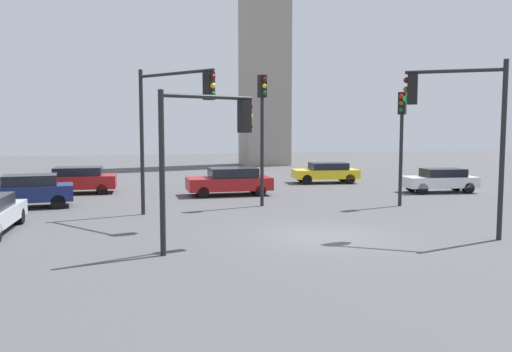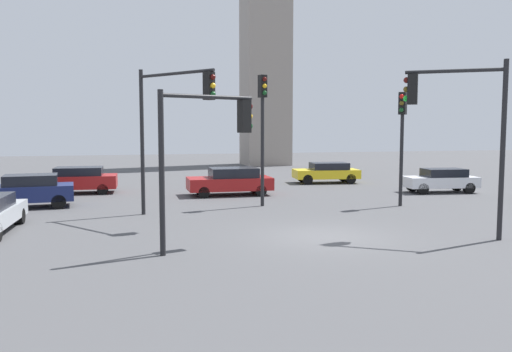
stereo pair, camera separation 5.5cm
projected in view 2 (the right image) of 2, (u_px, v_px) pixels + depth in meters
The scene contains 12 objects.
ground_plane at pixel (324, 236), 17.61m from camera, with size 108.07×108.07×0.00m, color #4C4C4F.
traffic_light_0 at pixel (171, 111), 20.47m from camera, with size 2.56×3.46×5.91m.
traffic_light_1 at pixel (402, 127), 24.02m from camera, with size 0.46×0.47×5.16m.
traffic_light_2 at pixel (207, 136), 15.58m from camera, with size 2.97×1.36×4.63m.
traffic_light_3 at pixel (459, 115), 17.13m from camera, with size 2.66×1.84×5.71m.
traffic_light_4 at pixel (263, 116), 23.97m from camera, with size 0.39×0.49×5.92m.
car_0 at pixel (231, 181), 28.19m from camera, with size 4.41×2.07×1.45m.
car_1 at pixel (76, 180), 28.88m from camera, with size 4.47×2.11×1.43m.
car_2 at pixel (441, 180), 29.28m from camera, with size 4.06×2.03×1.32m.
car_4 at pixel (327, 172), 34.25m from camera, with size 4.29×2.33×1.31m.
car_5 at pixel (27, 190), 23.75m from camera, with size 4.14×2.16×1.48m.
skyline_tower at pixel (265, 34), 49.73m from camera, with size 4.11×4.11×24.51m, color gray.
Camera 2 is at (-6.46, -16.26, 3.61)m, focal length 37.43 mm.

